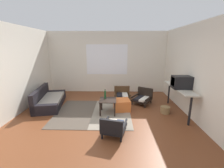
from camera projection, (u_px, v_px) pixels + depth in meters
ground_plane at (101, 122)px, 4.27m from camera, size 7.80×7.80×0.00m
far_wall_with_window at (107, 62)px, 6.92m from camera, size 5.60×0.13×2.70m
side_wall_right at (199, 73)px, 4.18m from camera, size 0.12×6.60×2.70m
side_wall_left at (7, 72)px, 4.30m from camera, size 0.12×6.60×2.70m
area_rug at (93, 112)px, 4.88m from camera, size 2.34×2.13×0.01m
couch at (49, 100)px, 5.42m from camera, size 1.07×1.86×0.65m
coffee_table at (108, 103)px, 4.76m from camera, size 0.51×0.56×0.45m
armchair_by_window at (122, 94)px, 6.06m from camera, size 0.63×0.62×0.49m
armchair_striped_foreground at (114, 127)px, 3.58m from camera, size 0.66×0.74×0.50m
armchair_corner at (143, 97)px, 5.63m from camera, size 0.83×0.85×0.55m
ottoman_orange at (122, 105)px, 5.04m from camera, size 0.57×0.57×0.36m
console_shelf at (179, 90)px, 4.73m from camera, size 0.39×1.77×0.84m
crt_television at (182, 82)px, 4.51m from camera, size 0.55×0.37×0.37m
clay_vase at (175, 81)px, 5.02m from camera, size 0.23×0.23×0.29m
glass_bottle at (105, 95)px, 4.81m from camera, size 0.06×0.06×0.30m
wicker_basket at (165, 110)px, 4.83m from camera, size 0.29×0.29×0.21m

